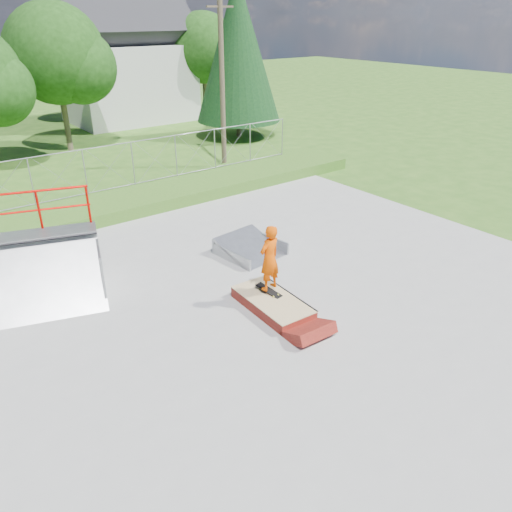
% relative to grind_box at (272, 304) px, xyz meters
% --- Properties ---
extents(ground, '(120.00, 120.00, 0.00)m').
position_rel_grind_box_xyz_m(ground, '(-0.90, -0.08, -0.17)').
color(ground, '#31601B').
rests_on(ground, ground).
extents(concrete_pad, '(20.00, 16.00, 0.04)m').
position_rel_grind_box_xyz_m(concrete_pad, '(-0.90, -0.08, -0.15)').
color(concrete_pad, '#9B9B98').
rests_on(concrete_pad, ground).
extents(grass_berm, '(24.00, 3.00, 0.50)m').
position_rel_grind_box_xyz_m(grass_berm, '(-0.90, 9.42, 0.08)').
color(grass_berm, '#31601B').
rests_on(grass_berm, ground).
extents(grind_box, '(1.22, 2.35, 0.34)m').
position_rel_grind_box_xyz_m(grind_box, '(0.00, 0.00, 0.00)').
color(grind_box, maroon).
rests_on(grind_box, concrete_pad).
extents(quarter_pipe, '(3.33, 3.06, 2.75)m').
position_rel_grind_box_xyz_m(quarter_pipe, '(-4.38, 3.95, 1.20)').
color(quarter_pipe, gray).
rests_on(quarter_pipe, concrete_pad).
extents(flat_bank_ramp, '(1.89, 2.00, 0.52)m').
position_rel_grind_box_xyz_m(flat_bank_ramp, '(1.52, 2.95, 0.09)').
color(flat_bank_ramp, gray).
rests_on(flat_bank_ramp, concrete_pad).
extents(skateboard, '(0.34, 0.82, 0.13)m').
position_rel_grind_box_xyz_m(skateboard, '(0.13, 0.31, 0.21)').
color(skateboard, black).
rests_on(skateboard, grind_box).
extents(skater, '(0.70, 0.52, 1.77)m').
position_rel_grind_box_xyz_m(skater, '(0.13, 0.31, 1.10)').
color(skater, '#EF4F02').
rests_on(skater, grind_box).
extents(chain_link_fence, '(20.00, 0.06, 1.80)m').
position_rel_grind_box_xyz_m(chain_link_fence, '(-0.90, 10.42, 1.23)').
color(chain_link_fence, '#93959A').
rests_on(chain_link_fence, grass_berm).
extents(gable_house, '(8.40, 6.08, 8.94)m').
position_rel_grind_box_xyz_m(gable_house, '(8.10, 25.92, 3.66)').
color(gable_house, '#B9BAB5').
rests_on(gable_house, ground).
extents(utility_pole, '(0.24, 0.24, 8.00)m').
position_rel_grind_box_xyz_m(utility_pole, '(6.60, 11.92, 3.83)').
color(utility_pole, '#4F4131').
rests_on(utility_pole, ground).
extents(tree_center, '(5.44, 5.12, 7.60)m').
position_rel_grind_box_xyz_m(tree_center, '(1.89, 19.73, 4.67)').
color(tree_center, '#4F4131').
rests_on(tree_center, ground).
extents(tree_right_far, '(5.10, 4.80, 7.12)m').
position_rel_grind_box_xyz_m(tree_right_far, '(13.37, 23.74, 4.37)').
color(tree_right_far, '#4F4131').
rests_on(tree_right_far, ground).
extents(tree_back_mid, '(4.08, 3.84, 5.70)m').
position_rel_grind_box_xyz_m(tree_back_mid, '(4.32, 27.77, 3.46)').
color(tree_back_mid, '#4F4131').
rests_on(tree_back_mid, ground).
extents(conifer_tree, '(5.04, 5.04, 9.10)m').
position_rel_grind_box_xyz_m(conifer_tree, '(11.10, 16.92, 4.88)').
color(conifer_tree, '#4F4131').
rests_on(conifer_tree, ground).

